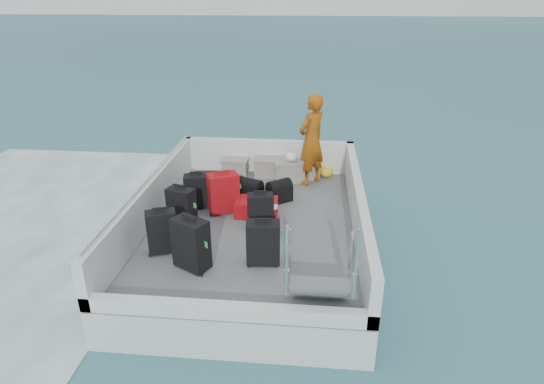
{
  "coord_description": "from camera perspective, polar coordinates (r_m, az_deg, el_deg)",
  "views": [
    {
      "loc": [
        0.96,
        -6.73,
        4.22
      ],
      "look_at": [
        0.28,
        0.46,
        1.0
      ],
      "focal_mm": 30.0,
      "sensor_mm": 36.0,
      "label": 1
    }
  ],
  "objects": [
    {
      "name": "suitcase_2",
      "position": [
        8.21,
        -9.41,
        0.05
      ],
      "size": [
        0.47,
        0.34,
        0.62
      ],
      "primitive_type": "cube",
      "rotation": [
        0.0,
        0.0,
        0.2
      ],
      "color": "black",
      "rests_on": "deck"
    },
    {
      "name": "white_bag",
      "position": [
        9.25,
        2.45,
        4.28
      ],
      "size": [
        0.24,
        0.24,
        0.18
      ],
      "primitive_type": "ellipsoid",
      "color": "white",
      "rests_on": "crate_2"
    },
    {
      "name": "deck_fittings",
      "position": [
        7.2,
        -0.07,
        -2.61
      ],
      "size": [
        3.6,
        5.0,
        0.9
      ],
      "color": "silver",
      "rests_on": "deck"
    },
    {
      "name": "duffel_1",
      "position": [
        8.49,
        -2.82,
        0.08
      ],
      "size": [
        0.55,
        0.47,
        0.32
      ],
      "primitive_type": null,
      "rotation": [
        0.0,
        0.0,
        -0.44
      ],
      "color": "black",
      "rests_on": "deck"
    },
    {
      "name": "ferry_hull",
      "position": [
        7.85,
        -2.37,
        -5.97
      ],
      "size": [
        3.6,
        5.0,
        0.6
      ],
      "primitive_type": "cube",
      "color": "silver",
      "rests_on": "ground"
    },
    {
      "name": "crate_3",
      "position": [
        9.49,
        4.29,
        2.66
      ],
      "size": [
        0.58,
        0.45,
        0.31
      ],
      "primitive_type": "cube",
      "rotation": [
        0.0,
        0.0,
        0.19
      ],
      "color": "gray",
      "rests_on": "deck"
    },
    {
      "name": "suitcase_0",
      "position": [
        6.91,
        -13.62,
        -4.93
      ],
      "size": [
        0.49,
        0.38,
        0.67
      ],
      "primitive_type": "cube",
      "rotation": [
        0.0,
        0.0,
        0.36
      ],
      "color": "black",
      "rests_on": "deck"
    },
    {
      "name": "crate_0",
      "position": [
        9.71,
        -4.63,
        3.16
      ],
      "size": [
        0.52,
        0.36,
        0.31
      ],
      "primitive_type": "cube",
      "rotation": [
        0.0,
        0.0,
        -0.01
      ],
      "color": "gray",
      "rests_on": "deck"
    },
    {
      "name": "suitcase_5",
      "position": [
        7.97,
        -6.12,
        -0.15
      ],
      "size": [
        0.6,
        0.5,
        0.71
      ],
      "primitive_type": "cube",
      "rotation": [
        0.0,
        0.0,
        0.44
      ],
      "color": "#AC0D1A",
      "rests_on": "deck"
    },
    {
      "name": "deck",
      "position": [
        7.7,
        -2.41,
        -3.97
      ],
      "size": [
        3.3,
        4.7,
        0.02
      ],
      "primitive_type": "cube",
      "color": "slate",
      "rests_on": "ferry_hull"
    },
    {
      "name": "suitcase_6",
      "position": [
        6.46,
        -1.12,
        -6.45
      ],
      "size": [
        0.5,
        0.32,
        0.65
      ],
      "primitive_type": "cube",
      "rotation": [
        0.0,
        0.0,
        0.1
      ],
      "color": "black",
      "rests_on": "deck"
    },
    {
      "name": "suitcase_3",
      "position": [
        6.43,
        -10.12,
        -6.5
      ],
      "size": [
        0.57,
        0.5,
        0.75
      ],
      "primitive_type": "cube",
      "rotation": [
        0.0,
        0.0,
        -0.52
      ],
      "color": "black",
      "rests_on": "deck"
    },
    {
      "name": "passenger",
      "position": [
        8.99,
        4.98,
        6.49
      ],
      "size": [
        0.76,
        0.79,
        1.81
      ],
      "primitive_type": "imported",
      "rotation": [
        0.0,
        0.0,
        -2.25
      ],
      "color": "#CF6913",
      "rests_on": "deck"
    },
    {
      "name": "crate_1",
      "position": [
        9.57,
        -0.33,
        3.08
      ],
      "size": [
        0.6,
        0.42,
        0.36
      ],
      "primitive_type": "cube",
      "rotation": [
        0.0,
        0.0,
        -0.02
      ],
      "color": "gray",
      "rests_on": "deck"
    },
    {
      "name": "duffel_2",
      "position": [
        8.42,
        0.9,
        -0.11
      ],
      "size": [
        0.53,
        0.5,
        0.32
      ],
      "primitive_type": null,
      "rotation": [
        0.0,
        0.0,
        0.64
      ],
      "color": "black",
      "rests_on": "deck"
    },
    {
      "name": "crate_2",
      "position": [
        9.35,
        2.42,
        2.63
      ],
      "size": [
        0.69,
        0.52,
        0.39
      ],
      "primitive_type": "cube",
      "rotation": [
        0.0,
        0.0,
        0.12
      ],
      "color": "gray",
      "rests_on": "deck"
    },
    {
      "name": "suitcase_1",
      "position": [
        7.63,
        -11.27,
        -1.87
      ],
      "size": [
        0.5,
        0.38,
        0.66
      ],
      "primitive_type": "cube",
      "rotation": [
        0.0,
        0.0,
        -0.33
      ],
      "color": "black",
      "rests_on": "deck"
    },
    {
      "name": "suitcase_7",
      "position": [
        7.42,
        -1.47,
        -2.42
      ],
      "size": [
        0.46,
        0.31,
        0.59
      ],
      "primitive_type": "cube",
      "rotation": [
        0.0,
        0.0,
        0.18
      ],
      "color": "black",
      "rests_on": "deck"
    },
    {
      "name": "duffel_0",
      "position": [
        8.9,
        -8.03,
        1.04
      ],
      "size": [
        0.54,
        0.37,
        0.32
      ],
      "primitive_type": null,
      "rotation": [
        0.0,
        0.0,
        0.14
      ],
      "color": "black",
      "rests_on": "deck"
    },
    {
      "name": "ground",
      "position": [
        8.0,
        -2.34,
        -7.83
      ],
      "size": [
        160.0,
        160.0,
        0.0
      ],
      "primitive_type": "plane",
      "color": "#1C5262",
      "rests_on": "ground"
    },
    {
      "name": "suitcase_8",
      "position": [
        7.9,
        -1.98,
        -1.95
      ],
      "size": [
        0.72,
        0.48,
        0.28
      ],
      "primitive_type": "cube",
      "rotation": [
        0.0,
        0.0,
        1.55
      ],
      "color": "#AC0D1A",
      "rests_on": "deck"
    },
    {
      "name": "yellow_bag",
      "position": [
        9.59,
        6.83,
        2.51
      ],
      "size": [
        0.28,
        0.26,
        0.22
      ],
      "primitive_type": "ellipsoid",
      "color": "gold",
      "rests_on": "deck"
    }
  ]
}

